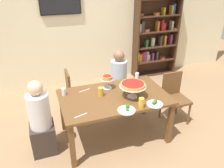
{
  "coord_description": "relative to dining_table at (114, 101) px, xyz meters",
  "views": [
    {
      "loc": [
        -0.99,
        -2.7,
        2.39
      ],
      "look_at": [
        0.0,
        0.1,
        0.89
      ],
      "focal_mm": 35.77,
      "sensor_mm": 36.0,
      "label": 1
    }
  ],
  "objects": [
    {
      "name": "ground_plane",
      "position": [
        0.0,
        0.0,
        -0.65
      ],
      "size": [
        12.0,
        12.0,
        0.0
      ],
      "primitive_type": "plane",
      "color": "#9E7A56"
    },
    {
      "name": "rear_partition",
      "position": [
        0.0,
        2.2,
        0.75
      ],
      "size": [
        8.0,
        0.12,
        2.8
      ],
      "primitive_type": "cube",
      "color": "beige",
      "rests_on": "ground_plane"
    },
    {
      "name": "dining_table",
      "position": [
        0.0,
        0.0,
        0.0
      ],
      "size": [
        1.6,
        0.98,
        0.74
      ],
      "color": "brown",
      "rests_on": "ground_plane"
    },
    {
      "name": "bookshelf",
      "position": [
        1.79,
        2.01,
        0.46
      ],
      "size": [
        1.12,
        0.3,
        2.21
      ],
      "color": "#422819",
      "rests_on": "ground_plane"
    },
    {
      "name": "television",
      "position": [
        -0.4,
        2.11,
        1.18
      ],
      "size": [
        0.83,
        0.05,
        0.46
      ],
      "color": "black"
    },
    {
      "name": "diner_head_west",
      "position": [
        -1.08,
        0.02,
        -0.16
      ],
      "size": [
        0.34,
        0.34,
        1.15
      ],
      "color": "#382D28",
      "rests_on": "ground_plane"
    },
    {
      "name": "diner_far_right",
      "position": [
        0.39,
        0.82,
        -0.16
      ],
      "size": [
        0.34,
        0.34,
        1.15
      ],
      "rotation": [
        0.0,
        0.0,
        -1.57
      ],
      "color": "#382D28",
      "rests_on": "ground_plane"
    },
    {
      "name": "chair_head_east",
      "position": [
        1.14,
        0.1,
        -0.17
      ],
      "size": [
        0.4,
        0.4,
        0.87
      ],
      "rotation": [
        0.0,
        0.0,
        3.14
      ],
      "color": "brown",
      "rests_on": "ground_plane"
    },
    {
      "name": "chair_far_left",
      "position": [
        -0.45,
        0.8,
        -0.17
      ],
      "size": [
        0.4,
        0.4,
        0.87
      ],
      "rotation": [
        0.0,
        0.0,
        -1.57
      ],
      "color": "brown",
      "rests_on": "ground_plane"
    },
    {
      "name": "deep_dish_pizza_stand",
      "position": [
        0.24,
        -0.12,
        0.28
      ],
      "size": [
        0.39,
        0.39,
        0.23
      ],
      "color": "silver",
      "rests_on": "dining_table"
    },
    {
      "name": "personal_pizza_stand",
      "position": [
        -0.02,
        0.26,
        0.24
      ],
      "size": [
        0.19,
        0.19,
        0.22
      ],
      "color": "silver",
      "rests_on": "dining_table"
    },
    {
      "name": "salad_plate_near_diner",
      "position": [
        0.02,
        -0.42,
        0.1
      ],
      "size": [
        0.24,
        0.24,
        0.07
      ],
      "color": "white",
      "rests_on": "dining_table"
    },
    {
      "name": "salad_plate_far_diner",
      "position": [
        0.45,
        -0.41,
        0.11
      ],
      "size": [
        0.23,
        0.23,
        0.07
      ],
      "color": "white",
      "rests_on": "dining_table"
    },
    {
      "name": "beer_glass_amber_tall",
      "position": [
        0.24,
        -0.42,
        0.16
      ],
      "size": [
        0.08,
        0.08,
        0.14
      ],
      "primitive_type": "cylinder",
      "color": "gold",
      "rests_on": "dining_table"
    },
    {
      "name": "beer_glass_amber_short",
      "position": [
        -0.19,
        0.06,
        0.16
      ],
      "size": [
        0.08,
        0.08,
        0.14
      ],
      "primitive_type": "cylinder",
      "color": "gold",
      "rests_on": "dining_table"
    },
    {
      "name": "water_glass_clear_near",
      "position": [
        -0.7,
        0.27,
        0.14
      ],
      "size": [
        0.06,
        0.06,
        0.11
      ],
      "primitive_type": "cylinder",
      "color": "white",
      "rests_on": "dining_table"
    },
    {
      "name": "water_glass_clear_far",
      "position": [
        0.4,
        0.1,
        0.14
      ],
      "size": [
        0.07,
        0.07,
        0.1
      ],
      "primitive_type": "cylinder",
      "color": "white",
      "rests_on": "dining_table"
    },
    {
      "name": "water_glass_clear_spare",
      "position": [
        0.56,
        0.42,
        0.14
      ],
      "size": [
        0.06,
        0.06,
        0.11
      ],
      "primitive_type": "cylinder",
      "color": "white",
      "rests_on": "dining_table"
    },
    {
      "name": "cutlery_fork_near",
      "position": [
        -0.38,
        0.31,
        0.09
      ],
      "size": [
        0.18,
        0.06,
        0.0
      ],
      "primitive_type": "cube",
      "rotation": [
        0.0,
        0.0,
        3.4
      ],
      "color": "silver",
      "rests_on": "dining_table"
    },
    {
      "name": "cutlery_knife_near",
      "position": [
        -0.58,
        -0.34,
        0.09
      ],
      "size": [
        0.18,
        0.07,
        0.0
      ],
      "primitive_type": "cube",
      "rotation": [
        0.0,
        0.0,
        0.29
      ],
      "color": "silver",
      "rests_on": "dining_table"
    }
  ]
}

